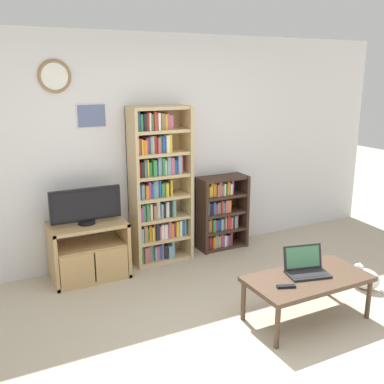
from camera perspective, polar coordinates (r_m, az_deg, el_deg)
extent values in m
plane|color=#BCAD93|center=(3.80, 7.92, -19.96)|extent=(18.00, 18.00, 0.00)
cube|color=silver|center=(5.24, -6.08, 5.31)|extent=(6.75, 0.06, 2.60)
torus|color=olive|center=(4.87, -17.06, 13.87)|extent=(0.33, 0.04, 0.33)
cylinder|color=white|center=(4.87, -17.06, 13.87)|extent=(0.28, 0.02, 0.28)
cube|color=silver|center=(4.97, -12.65, 9.43)|extent=(0.32, 0.01, 0.25)
cube|color=slate|center=(4.96, -12.63, 9.42)|extent=(0.29, 0.02, 0.23)
cube|color=tan|center=(4.95, -17.30, -7.84)|extent=(0.04, 0.48, 0.62)
cube|color=tan|center=(5.11, -8.78, -6.59)|extent=(0.04, 0.48, 0.62)
cube|color=tan|center=(4.91, -13.16, -4.08)|extent=(0.80, 0.48, 0.04)
cube|color=tan|center=(5.13, -12.78, -10.24)|extent=(0.80, 0.48, 0.04)
cube|color=tan|center=(4.99, -13.01, -6.57)|extent=(0.73, 0.44, 0.04)
cube|color=tan|center=(4.81, -14.34, -9.65)|extent=(0.35, 0.02, 0.33)
cube|color=tan|center=(4.89, -10.12, -8.98)|extent=(0.35, 0.02, 0.33)
cylinder|color=black|center=(4.88, -13.22, -3.74)|extent=(0.18, 0.18, 0.04)
cube|color=black|center=(4.83, -13.36, -1.55)|extent=(0.74, 0.05, 0.35)
cube|color=black|center=(4.80, -13.28, -1.64)|extent=(0.71, 0.01, 0.31)
cube|color=tan|center=(5.05, -7.42, 0.34)|extent=(0.04, 0.32, 1.81)
cube|color=tan|center=(5.30, -0.73, 1.15)|extent=(0.04, 0.32, 1.81)
cube|color=tan|center=(5.30, -4.63, 1.11)|extent=(0.69, 0.02, 1.81)
cube|color=tan|center=(5.45, -3.82, -8.33)|extent=(0.62, 0.28, 0.04)
cube|color=tan|center=(5.36, -3.87, -5.83)|extent=(0.62, 0.28, 0.04)
cube|color=tan|center=(5.27, -3.92, -3.25)|extent=(0.62, 0.28, 0.04)
cube|color=tan|center=(5.20, -3.97, -0.60)|extent=(0.62, 0.28, 0.04)
cube|color=tan|center=(5.14, -4.02, 2.13)|extent=(0.62, 0.28, 0.04)
cube|color=tan|center=(5.09, -4.07, 4.92)|extent=(0.62, 0.28, 0.04)
cube|color=tan|center=(5.05, -4.12, 7.75)|extent=(0.62, 0.28, 0.04)
cube|color=tan|center=(5.03, -4.18, 10.62)|extent=(0.62, 0.28, 0.04)
cube|color=#388947|center=(5.32, -6.73, -7.65)|extent=(0.04, 0.23, 0.19)
cube|color=#B75B70|center=(5.33, -6.22, -7.62)|extent=(0.04, 0.26, 0.19)
cube|color=#93704C|center=(5.35, -5.80, -7.50)|extent=(0.04, 0.23, 0.19)
cube|color=#5B9389|center=(5.37, -5.44, -7.43)|extent=(0.04, 0.20, 0.19)
cube|color=#759EB7|center=(5.38, -5.03, -7.49)|extent=(0.03, 0.24, 0.17)
cube|color=#B75B70|center=(5.40, -4.71, -7.41)|extent=(0.04, 0.21, 0.17)
cube|color=#2856A8|center=(5.41, -4.33, -7.29)|extent=(0.03, 0.22, 0.18)
cube|color=#B75B70|center=(5.42, -4.08, -7.10)|extent=(0.02, 0.21, 0.21)
cube|color=#232328|center=(5.43, -3.71, -7.27)|extent=(0.04, 0.23, 0.16)
cube|color=#759EB7|center=(5.44, -3.24, -7.27)|extent=(0.04, 0.26, 0.15)
cube|color=#759EB7|center=(5.46, -2.87, -6.96)|extent=(0.04, 0.23, 0.20)
cube|color=#759EB7|center=(5.23, -6.80, -5.23)|extent=(0.04, 0.25, 0.17)
cube|color=#93704C|center=(5.24, -6.34, -5.01)|extent=(0.04, 0.26, 0.20)
cube|color=#388947|center=(5.27, -6.01, -5.13)|extent=(0.03, 0.22, 0.16)
cube|color=orange|center=(5.27, -5.71, -4.97)|extent=(0.03, 0.22, 0.18)
cube|color=gold|center=(5.28, -5.38, -5.02)|extent=(0.03, 0.24, 0.17)
cube|color=#9E4293|center=(5.29, -5.14, -4.80)|extent=(0.02, 0.21, 0.19)
cube|color=#232328|center=(5.29, -4.81, -4.73)|extent=(0.04, 0.24, 0.20)
cube|color=#B75B70|center=(5.31, -4.47, -4.88)|extent=(0.02, 0.23, 0.16)
cube|color=white|center=(5.33, -4.18, -4.77)|extent=(0.04, 0.22, 0.17)
cube|color=white|center=(5.34, -3.74, -4.72)|extent=(0.04, 0.23, 0.17)
cube|color=#B75B70|center=(5.34, -3.31, -4.51)|extent=(0.03, 0.26, 0.20)
cube|color=orange|center=(5.37, -2.98, -4.61)|extent=(0.04, 0.24, 0.17)
cube|color=#9E4293|center=(5.39, -2.69, -4.57)|extent=(0.03, 0.20, 0.16)
cube|color=gold|center=(5.39, -2.32, -4.41)|extent=(0.04, 0.24, 0.19)
cube|color=white|center=(5.40, -1.96, -4.32)|extent=(0.03, 0.26, 0.20)
cube|color=#2856A8|center=(5.42, -1.65, -4.28)|extent=(0.04, 0.22, 0.19)
cube|color=#5B9389|center=(5.44, -1.30, -4.15)|extent=(0.03, 0.21, 0.20)
cube|color=#9E4293|center=(5.15, -6.90, -2.60)|extent=(0.04, 0.25, 0.16)
cube|color=#5B9389|center=(5.17, -6.52, -2.42)|extent=(0.04, 0.22, 0.18)
cube|color=#388947|center=(5.17, -6.09, -2.30)|extent=(0.03, 0.26, 0.20)
cube|color=#93704C|center=(5.19, -5.85, -2.43)|extent=(0.02, 0.22, 0.16)
cube|color=white|center=(5.20, -5.57, -2.27)|extent=(0.03, 0.22, 0.19)
cube|color=#93704C|center=(5.21, -5.12, -2.32)|extent=(0.04, 0.24, 0.17)
cube|color=white|center=(5.23, -4.69, -2.03)|extent=(0.04, 0.20, 0.21)
cube|color=#759EB7|center=(5.24, -4.27, -2.19)|extent=(0.02, 0.24, 0.17)
cube|color=#232328|center=(5.26, -3.96, -2.12)|extent=(0.04, 0.21, 0.17)
cube|color=white|center=(5.27, -3.54, -2.00)|extent=(0.04, 0.21, 0.18)
cube|color=#232328|center=(5.29, -3.21, -1.92)|extent=(0.03, 0.21, 0.19)
cube|color=#5B9389|center=(5.29, -2.78, -1.80)|extent=(0.03, 0.26, 0.21)
cube|color=#2856A8|center=(5.09, -7.04, 0.12)|extent=(0.04, 0.20, 0.16)
cube|color=#759EB7|center=(5.10, -6.59, 0.21)|extent=(0.04, 0.20, 0.16)
cube|color=orange|center=(5.11, -6.13, 0.19)|extent=(0.03, 0.24, 0.15)
cube|color=#9E4293|center=(5.13, -5.78, 0.42)|extent=(0.03, 0.22, 0.19)
cube|color=#2856A8|center=(5.14, -5.45, 0.35)|extent=(0.02, 0.23, 0.17)
cube|color=#5B9389|center=(5.15, -5.21, 0.51)|extent=(0.02, 0.21, 0.19)
cube|color=#759EB7|center=(5.16, -4.87, 0.59)|extent=(0.03, 0.20, 0.20)
cube|color=#2856A8|center=(5.17, -4.51, 0.63)|extent=(0.02, 0.22, 0.20)
cube|color=#388947|center=(5.18, -4.12, 0.47)|extent=(0.04, 0.23, 0.16)
cube|color=gold|center=(5.19, -3.66, 0.51)|extent=(0.03, 0.26, 0.16)
cube|color=#232328|center=(5.21, -3.41, 0.76)|extent=(0.02, 0.20, 0.19)
cube|color=gold|center=(5.22, -3.09, 0.73)|extent=(0.02, 0.23, 0.19)
cube|color=red|center=(5.03, -7.13, 2.96)|extent=(0.03, 0.21, 0.17)
cube|color=#232328|center=(5.04, -6.67, 3.02)|extent=(0.04, 0.23, 0.17)
cube|color=#759EB7|center=(5.06, -6.30, 3.15)|extent=(0.02, 0.21, 0.19)
cube|color=gold|center=(5.06, -6.04, 3.21)|extent=(0.02, 0.23, 0.19)
cube|color=#388947|center=(5.08, -5.73, 3.05)|extent=(0.04, 0.21, 0.16)
cube|color=#388947|center=(5.08, -5.24, 3.21)|extent=(0.04, 0.26, 0.18)
cube|color=#2856A8|center=(5.11, -4.93, 3.12)|extent=(0.03, 0.21, 0.15)
cube|color=#759EB7|center=(5.11, -4.53, 3.42)|extent=(0.04, 0.22, 0.20)
cube|color=#388947|center=(5.12, -4.08, 3.40)|extent=(0.03, 0.25, 0.19)
cube|color=white|center=(5.14, -3.78, 3.28)|extent=(0.02, 0.22, 0.16)
cube|color=#759EB7|center=(5.15, -3.40, 3.51)|extent=(0.04, 0.23, 0.20)
cube|color=#B75B70|center=(5.17, -2.96, 3.51)|extent=(0.04, 0.24, 0.19)
cube|color=#2856A8|center=(5.19, -2.55, 3.38)|extent=(0.04, 0.22, 0.16)
cube|color=#759EB7|center=(5.20, -2.08, 3.67)|extent=(0.04, 0.26, 0.21)
cube|color=red|center=(5.22, -1.75, 3.59)|extent=(0.02, 0.22, 0.18)
cube|color=#B75B70|center=(4.98, -7.18, 5.84)|extent=(0.04, 0.22, 0.17)
cube|color=gold|center=(4.99, -6.79, 5.83)|extent=(0.02, 0.26, 0.17)
cube|color=orange|center=(5.00, -6.42, 5.81)|extent=(0.04, 0.26, 0.16)
cube|color=#9E4293|center=(5.02, -6.02, 5.98)|extent=(0.04, 0.20, 0.18)
cube|color=#5B9389|center=(5.03, -5.62, 6.06)|extent=(0.03, 0.23, 0.19)
cube|color=white|center=(5.05, -5.35, 6.11)|extent=(0.02, 0.20, 0.19)
cube|color=red|center=(5.05, -5.06, 6.13)|extent=(0.02, 0.21, 0.19)
cube|color=#B75B70|center=(5.06, -4.68, 6.05)|extent=(0.03, 0.26, 0.17)
cube|color=#388947|center=(5.08, -4.41, 6.18)|extent=(0.03, 0.20, 0.19)
cube|color=#2856A8|center=(5.09, -4.02, 6.18)|extent=(0.04, 0.21, 0.18)
cube|color=white|center=(5.10, -3.60, 6.26)|extent=(0.03, 0.25, 0.20)
cube|color=gold|center=(5.11, -3.26, 6.32)|extent=(0.03, 0.24, 0.20)
cube|color=#232328|center=(4.95, -7.38, 8.87)|extent=(0.02, 0.21, 0.20)
cube|color=#2856A8|center=(4.96, -7.09, 8.95)|extent=(0.02, 0.20, 0.21)
cube|color=#388947|center=(4.97, -6.76, 8.81)|extent=(0.03, 0.20, 0.18)
cube|color=#232328|center=(4.98, -6.33, 8.89)|extent=(0.04, 0.22, 0.19)
cube|color=red|center=(4.99, -6.02, 8.98)|extent=(0.02, 0.21, 0.20)
cube|color=white|center=(5.00, -5.77, 8.95)|extent=(0.02, 0.23, 0.19)
cube|color=#388947|center=(5.00, -5.50, 8.88)|extent=(0.02, 0.24, 0.18)
cube|color=red|center=(5.01, -5.20, 9.05)|extent=(0.02, 0.26, 0.20)
cube|color=#93704C|center=(5.02, -4.95, 8.94)|extent=(0.02, 0.23, 0.18)
cube|color=white|center=(5.03, -4.67, 8.99)|extent=(0.03, 0.25, 0.19)
cube|color=#93704C|center=(5.05, -4.46, 9.03)|extent=(0.02, 0.20, 0.19)
cube|color=#93704C|center=(5.06, -4.09, 8.99)|extent=(0.04, 0.20, 0.18)
cube|color=gold|center=(5.08, -3.69, 8.96)|extent=(0.03, 0.20, 0.17)
cube|color=#B75B70|center=(5.09, -3.42, 9.01)|extent=(0.02, 0.21, 0.17)
cube|color=#B75B70|center=(5.10, -3.07, 8.93)|extent=(0.04, 0.21, 0.16)
cube|color=#3D281E|center=(5.53, 1.24, -3.04)|extent=(0.04, 0.29, 0.93)
cube|color=#3D281E|center=(5.82, 6.37, -2.21)|extent=(0.04, 0.29, 0.93)
cube|color=#3D281E|center=(5.78, 3.17, -2.25)|extent=(0.63, 0.02, 0.93)
cube|color=#3D281E|center=(5.82, 3.79, -6.80)|extent=(0.55, 0.25, 0.04)
cube|color=#3D281E|center=(5.74, 3.83, -4.74)|extent=(0.55, 0.25, 0.04)
cube|color=#3D281E|center=(5.67, 3.87, -2.61)|extent=(0.55, 0.25, 0.04)
cube|color=#3D281E|center=(5.60, 3.91, -0.44)|extent=(0.55, 0.25, 0.04)
cube|color=#3D281E|center=(5.55, 3.95, 1.78)|extent=(0.55, 0.25, 0.04)
cube|color=#B75B70|center=(5.67, 1.48, -6.33)|extent=(0.02, 0.22, 0.16)
cube|color=#232328|center=(5.68, 1.69, -6.25)|extent=(0.03, 0.20, 0.16)
cube|color=red|center=(5.70, 2.00, -6.22)|extent=(0.04, 0.18, 0.15)
cube|color=orange|center=(5.71, 2.38, -6.15)|extent=(0.03, 0.22, 0.16)
cube|color=#759EB7|center=(5.73, 2.71, -5.99)|extent=(0.04, 0.20, 0.17)
cube|color=gold|center=(5.76, 3.06, -6.03)|extent=(0.03, 0.20, 0.15)
cube|color=#9E4293|center=(5.77, 3.41, -5.91)|extent=(0.04, 0.21, 0.17)
cube|color=white|center=(5.79, 3.77, -5.92)|extent=(0.03, 0.22, 0.15)
cube|color=#B75B70|center=(5.81, 4.05, -5.93)|extent=(0.03, 0.21, 0.13)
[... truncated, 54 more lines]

